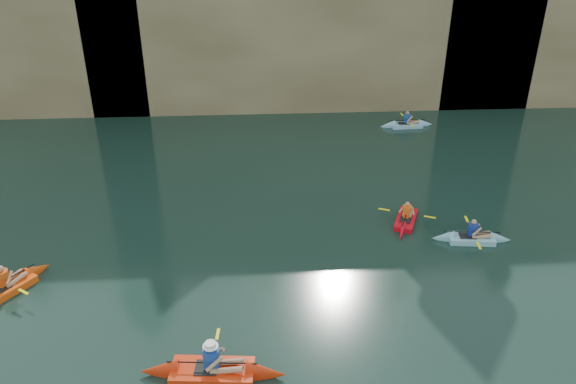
{
  "coord_description": "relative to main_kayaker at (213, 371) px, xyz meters",
  "views": [
    {
      "loc": [
        -1.3,
        -7.96,
        10.57
      ],
      "look_at": [
        -0.4,
        6.41,
        3.0
      ],
      "focal_mm": 35.0,
      "sensor_mm": 36.0,
      "label": 1
    }
  ],
  "objects": [
    {
      "name": "cliff_slab_center",
      "position": [
        4.53,
        20.24,
        5.52
      ],
      "size": [
        24.0,
        2.4,
        11.4
      ],
      "primitive_type": "cube",
      "color": "#9B8A5E",
      "rests_on": "ground"
    },
    {
      "name": "sea_cave_center",
      "position": [
        -1.47,
        19.59,
        1.42
      ],
      "size": [
        3.5,
        1.0,
        3.2
      ],
      "primitive_type": "cube",
      "color": "black",
      "rests_on": "ground"
    },
    {
      "name": "sea_cave_east",
      "position": [
        12.53,
        19.59,
        2.07
      ],
      "size": [
        5.0,
        1.0,
        4.5
      ],
      "primitive_type": "cube",
      "color": "black",
      "rests_on": "ground"
    },
    {
      "name": "main_kayaker",
      "position": [
        0.0,
        0.0,
        0.0
      ],
      "size": [
        3.7,
        2.46,
        1.36
      ],
      "rotation": [
        0.0,
        0.0,
        -0.09
      ],
      "color": "red",
      "rests_on": "ground"
    },
    {
      "name": "kayaker_orange",
      "position": [
        -6.43,
        3.79,
        -0.04
      ],
      "size": [
        2.38,
        2.92,
        1.17
      ],
      "rotation": [
        0.0,
        0.0,
        0.95
      ],
      "color": "#FE5210",
      "rests_on": "ground"
    },
    {
      "name": "kayaker_ltblue_near",
      "position": [
        8.59,
        5.7,
        -0.05
      ],
      "size": [
        2.78,
        2.14,
        1.07
      ],
      "rotation": [
        0.0,
        0.0,
        -0.11
      ],
      "color": "#80C5D7",
      "rests_on": "ground"
    },
    {
      "name": "kayaker_red_far",
      "position": [
        6.66,
        7.12,
        -0.05
      ],
      "size": [
        1.94,
        2.84,
        1.03
      ],
      "rotation": [
        0.0,
        0.0,
        1.17
      ],
      "color": "red",
      "rests_on": "ground"
    },
    {
      "name": "kayaker_ltblue_mid",
      "position": [
        9.07,
        16.64,
        -0.05
      ],
      "size": [
        2.83,
        2.13,
        1.06
      ],
      "rotation": [
        0.0,
        0.0,
        0.06
      ],
      "color": "#88C5E4",
      "rests_on": "ground"
    }
  ]
}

